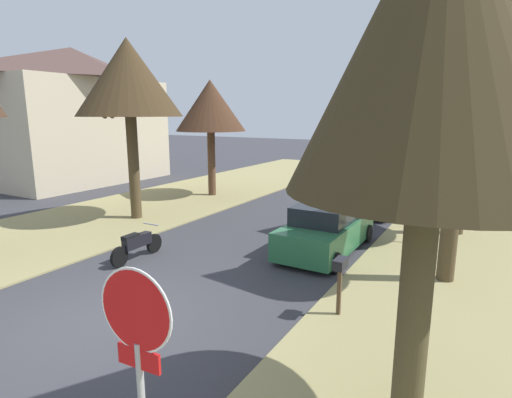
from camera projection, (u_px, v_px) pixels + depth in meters
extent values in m
plane|color=#38383D|center=(105.00, 322.00, 8.67)|extent=(120.00, 120.00, 0.00)
cylinder|color=white|center=(136.00, 310.00, 3.62)|extent=(0.80, 0.07, 0.81)
cylinder|color=red|center=(136.00, 310.00, 3.62)|extent=(0.76, 0.08, 0.76)
cube|color=red|center=(139.00, 358.00, 3.72)|extent=(0.48, 0.06, 0.20)
cylinder|color=#9EA0A5|center=(412.00, 210.00, 13.79)|extent=(0.07, 0.47, 2.23)
cylinder|color=white|center=(414.00, 169.00, 13.28)|extent=(0.81, 0.19, 0.80)
cylinder|color=red|center=(414.00, 169.00, 13.28)|extent=(0.77, 0.19, 0.75)
cylinder|color=#4B4228|center=(414.00, 314.00, 5.44)|extent=(0.43, 0.43, 3.32)
cone|color=#3C311C|center=(438.00, 36.00, 4.73)|extent=(3.46, 3.46, 3.68)
cylinder|color=#4B4228|center=(396.00, 150.00, 4.92)|extent=(0.79, 0.88, 1.19)
cylinder|color=#4B4228|center=(468.00, 156.00, 4.71)|extent=(0.41, 1.07, 1.10)
cylinder|color=#4B4228|center=(380.00, 134.00, 5.48)|extent=(0.71, 1.48, 1.53)
cylinder|color=#4E3F27|center=(453.00, 194.00, 10.31)|extent=(0.43, 0.43, 4.58)
cone|color=#3E2F1B|center=(469.00, 36.00, 9.54)|extent=(2.90, 2.90, 2.94)
cylinder|color=#4E3F27|center=(464.00, 80.00, 10.45)|extent=(1.74, 0.34, 1.23)
cylinder|color=#4E3F27|center=(470.00, 73.00, 9.36)|extent=(0.93, 0.48, 1.33)
cylinder|color=#4E3F27|center=(441.00, 77.00, 9.75)|extent=(0.74, 1.20, 1.26)
cylinder|color=#4E422B|center=(463.00, 166.00, 14.45)|extent=(0.45, 0.45, 4.93)
cone|color=#3E321E|center=(476.00, 39.00, 13.58)|extent=(4.06, 4.06, 3.56)
cylinder|color=#4E422B|center=(488.00, 68.00, 13.77)|extent=(0.73, 1.08, 1.79)
cylinder|color=#4E422B|center=(457.00, 79.00, 13.65)|extent=(1.19, 1.10, 1.14)
cylinder|color=#46412A|center=(466.00, 166.00, 19.31)|extent=(0.33, 0.33, 3.67)
cone|color=#38311D|center=(474.00, 86.00, 18.55)|extent=(3.87, 3.87, 3.70)
cylinder|color=#46412A|center=(468.00, 114.00, 18.63)|extent=(0.77, 0.46, 1.22)
cylinder|color=#46412A|center=(466.00, 114.00, 18.40)|extent=(1.34, 0.58, 1.31)
cylinder|color=#46412A|center=(462.00, 116.00, 18.59)|extent=(1.12, 0.84, 1.08)
cylinder|color=#4D3E26|center=(134.00, 168.00, 16.78)|extent=(0.44, 0.44, 4.17)
cone|color=#3E2E1B|center=(128.00, 77.00, 16.04)|extent=(4.16, 4.16, 3.01)
cylinder|color=#4D3E26|center=(113.00, 103.00, 16.37)|extent=(0.71, 1.54, 1.23)
cylinder|color=#4D3E26|center=(119.00, 105.00, 16.42)|extent=(0.43, 1.18, 1.04)
cylinder|color=brown|center=(212.00, 163.00, 21.68)|extent=(0.40, 0.40, 3.39)
cone|color=#432A1B|center=(210.00, 105.00, 21.07)|extent=(3.64, 3.64, 2.60)
cylinder|color=brown|center=(205.00, 119.00, 21.68)|extent=(0.71, 1.24, 1.31)
cylinder|color=brown|center=(218.00, 119.00, 21.30)|extent=(0.77, 0.82, 1.30)
cube|color=#28663D|center=(326.00, 233.00, 13.04)|extent=(1.85, 4.41, 0.85)
cube|color=black|center=(325.00, 213.00, 12.71)|extent=(1.62, 2.04, 0.56)
cylinder|color=black|center=(320.00, 226.00, 14.92)|extent=(0.20, 0.60, 0.60)
cylinder|color=black|center=(367.00, 233.00, 14.06)|extent=(0.20, 0.60, 0.60)
cylinder|color=black|center=(278.00, 252.00, 12.14)|extent=(0.20, 0.60, 0.60)
cylinder|color=black|center=(334.00, 263.00, 11.27)|extent=(0.20, 0.60, 0.60)
cube|color=navy|center=(377.00, 198.00, 18.45)|extent=(1.85, 4.41, 0.85)
cube|color=black|center=(377.00, 183.00, 18.12)|extent=(1.62, 2.04, 0.56)
cylinder|color=black|center=(368.00, 196.00, 20.33)|extent=(0.20, 0.60, 0.60)
cylinder|color=black|center=(404.00, 200.00, 19.47)|extent=(0.20, 0.60, 0.60)
cylinder|color=black|center=(347.00, 209.00, 17.55)|extent=(0.20, 0.60, 0.60)
cylinder|color=black|center=(388.00, 214.00, 16.68)|extent=(0.20, 0.60, 0.60)
cube|color=white|center=(401.00, 177.00, 24.54)|extent=(1.85, 4.41, 0.85)
cube|color=black|center=(401.00, 166.00, 24.21)|extent=(1.62, 2.04, 0.56)
cylinder|color=black|center=(392.00, 177.00, 26.42)|extent=(0.20, 0.60, 0.60)
cylinder|color=black|center=(420.00, 179.00, 25.56)|extent=(0.20, 0.60, 0.60)
cylinder|color=black|center=(379.00, 185.00, 23.64)|extent=(0.20, 0.60, 0.60)
cylinder|color=black|center=(410.00, 187.00, 22.77)|extent=(0.20, 0.60, 0.60)
cylinder|color=black|center=(154.00, 243.00, 12.97)|extent=(0.12, 0.60, 0.60)
cylinder|color=black|center=(119.00, 257.00, 11.72)|extent=(0.12, 0.60, 0.60)
cube|color=black|center=(137.00, 241.00, 12.29)|extent=(0.27, 1.02, 0.36)
cube|color=black|center=(131.00, 237.00, 12.03)|extent=(0.24, 0.57, 0.12)
cylinder|color=#9EA0A5|center=(151.00, 224.00, 12.75)|extent=(0.60, 0.06, 0.04)
cube|color=beige|center=(78.00, 132.00, 26.05)|extent=(6.12, 10.08, 6.41)
pyramid|color=#4C3833|center=(72.00, 63.00, 25.20)|extent=(6.61, 10.89, 1.90)
cube|color=brown|center=(339.00, 291.00, 8.81)|extent=(0.08, 0.08, 1.05)
cube|color=black|center=(340.00, 264.00, 8.68)|extent=(0.22, 0.44, 0.22)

